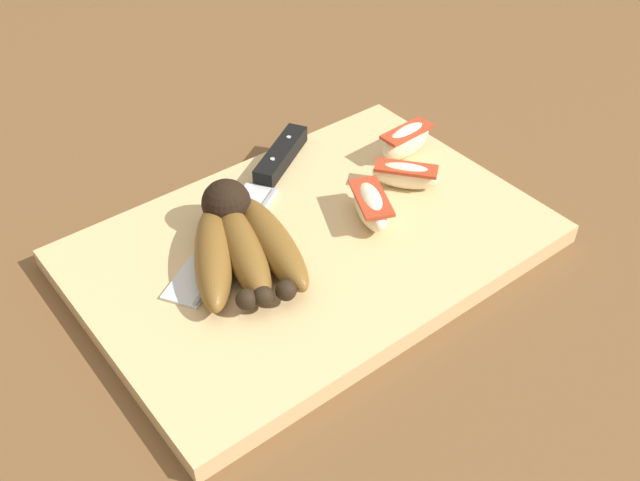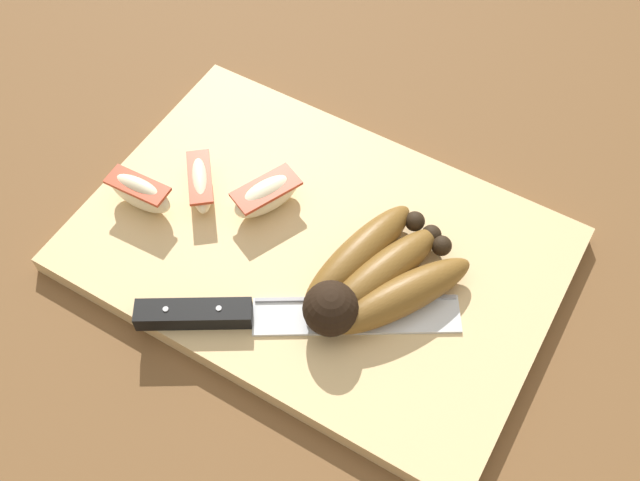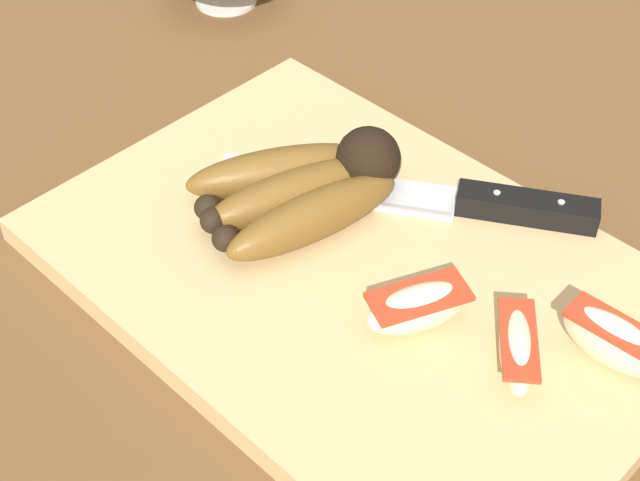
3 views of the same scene
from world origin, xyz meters
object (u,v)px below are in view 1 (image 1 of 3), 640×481
object	(u,v)px
apple_wedge_middle	(371,206)
apple_wedge_far	(406,175)
banana_bunch	(241,242)
apple_wedge_near	(406,141)
chefs_knife	(263,182)

from	to	relation	value
apple_wedge_middle	apple_wedge_far	bearing A→B (deg)	-164.20
apple_wedge_far	banana_bunch	bearing A→B (deg)	-3.78
apple_wedge_near	apple_wedge_far	xyz separation A→B (m)	(0.04, 0.04, -0.00)
apple_wedge_near	apple_wedge_far	world-z (taller)	apple_wedge_near
banana_bunch	apple_wedge_far	world-z (taller)	banana_bunch
apple_wedge_near	chefs_knife	bearing A→B (deg)	-17.56
apple_wedge_middle	apple_wedge_far	world-z (taller)	apple_wedge_middle
apple_wedge_middle	chefs_knife	bearing A→B (deg)	-64.38
chefs_knife	apple_wedge_far	size ratio (longest dim) A/B	3.78
apple_wedge_middle	apple_wedge_far	xyz separation A→B (m)	(-0.06, -0.02, -0.00)
banana_bunch	chefs_knife	size ratio (longest dim) A/B	0.63
chefs_knife	apple_wedge_middle	xyz separation A→B (m)	(-0.05, 0.11, 0.01)
chefs_knife	apple_wedge_middle	distance (m)	0.12
chefs_knife	apple_wedge_middle	size ratio (longest dim) A/B	3.42
apple_wedge_middle	apple_wedge_far	distance (m)	0.07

